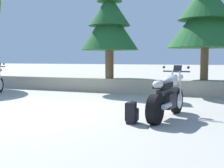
{
  "coord_description": "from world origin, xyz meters",
  "views": [
    {
      "loc": [
        4.19,
        -6.0,
        1.33
      ],
      "look_at": [
        1.47,
        1.2,
        0.65
      ],
      "focal_mm": 45.59,
      "sensor_mm": 36.0,
      "label": 1
    }
  ],
  "objects_px": {
    "motorcycle_silver_centre": "(168,97)",
    "rider_backpack": "(132,111)",
    "pine_tree_mid_left": "(109,22)",
    "pine_tree_mid_right": "(206,15)"
  },
  "relations": [
    {
      "from": "motorcycle_silver_centre",
      "to": "rider_backpack",
      "type": "bearing_deg",
      "value": -128.27
    },
    {
      "from": "pine_tree_mid_left",
      "to": "rider_backpack",
      "type": "bearing_deg",
      "value": -64.11
    },
    {
      "from": "motorcycle_silver_centre",
      "to": "rider_backpack",
      "type": "distance_m",
      "value": 1.01
    },
    {
      "from": "motorcycle_silver_centre",
      "to": "pine_tree_mid_left",
      "type": "relative_size",
      "value": 0.54
    },
    {
      "from": "pine_tree_mid_left",
      "to": "pine_tree_mid_right",
      "type": "bearing_deg",
      "value": 7.39
    },
    {
      "from": "motorcycle_silver_centre",
      "to": "pine_tree_mid_right",
      "type": "bearing_deg",
      "value": 83.39
    },
    {
      "from": "motorcycle_silver_centre",
      "to": "pine_tree_mid_left",
      "type": "bearing_deg",
      "value": 125.55
    },
    {
      "from": "rider_backpack",
      "to": "pine_tree_mid_left",
      "type": "xyz_separation_m",
      "value": [
        -2.44,
        5.04,
        2.55
      ]
    },
    {
      "from": "motorcycle_silver_centre",
      "to": "pine_tree_mid_right",
      "type": "distance_m",
      "value": 5.36
    },
    {
      "from": "motorcycle_silver_centre",
      "to": "pine_tree_mid_left",
      "type": "xyz_separation_m",
      "value": [
        -3.05,
        4.27,
        2.31
      ]
    }
  ]
}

